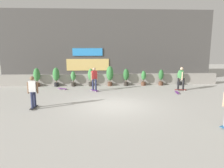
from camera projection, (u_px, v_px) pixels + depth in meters
The scene contains 17 objects.
ground_plane at pixel (114, 105), 11.55m from camera, with size 48.00×48.00×0.00m, color #B2AFA8.
planter_wall at pixel (109, 79), 17.36m from camera, with size 18.00×0.40×0.90m, color gray.
building_backdrop at pixel (107, 45), 20.77m from camera, with size 20.00×2.08×6.50m.
potted_plant_0 at pixel (37, 76), 16.53m from camera, with size 0.50×0.50×1.48m.
potted_plant_1 at pixel (56, 76), 16.61m from camera, with size 0.52×0.52×1.50m.
potted_plant_2 at pixel (73, 78), 16.72m from camera, with size 0.37×0.37×1.21m.
potted_plant_3 at pixel (91, 76), 16.77m from camera, with size 0.46×0.46×1.40m.
potted_plant_4 at pixel (110, 74), 16.83m from camera, with size 0.56×0.56×1.60m.
potted_plant_5 at pixel (126, 76), 16.93m from camera, with size 0.45×0.45×1.38m.
potted_plant_6 at pixel (144, 78), 17.04m from camera, with size 0.37×0.37×1.20m.
potted_plant_7 at pixel (161, 77), 17.10m from camera, with size 0.41×0.41×1.29m.
potted_plant_8 at pixel (180, 77), 17.19m from camera, with size 0.39×0.39×1.25m.
skater_mid_plaza at pixel (181, 78), 15.10m from camera, with size 0.81×0.56×1.70m.
skater_by_wall_right at pixel (33, 91), 10.76m from camera, with size 0.56×0.81×1.70m.
skater_far_right at pixel (94, 78), 14.87m from camera, with size 0.63×0.77×1.70m.
skateboard_near_camera at pixel (62, 89), 15.61m from camera, with size 0.78×0.61×0.08m.
skateboard_aside at pixel (177, 92), 14.40m from camera, with size 0.34×0.82×0.08m.
Camera 1 is at (-0.71, -11.12, 3.25)m, focal length 33.76 mm.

